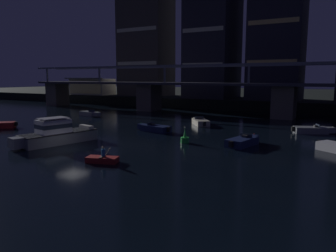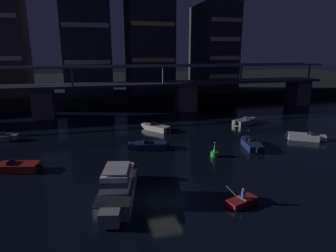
% 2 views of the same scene
% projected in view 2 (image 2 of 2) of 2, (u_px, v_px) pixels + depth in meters
% --- Properties ---
extents(ground_plane, '(400.00, 400.00, 0.00)m').
position_uv_depth(ground_plane, '(165.00, 200.00, 23.99)').
color(ground_plane, black).
extents(far_riverbank, '(240.00, 80.00, 2.20)m').
position_uv_depth(far_riverbank, '(105.00, 83.00, 101.92)').
color(far_riverbank, black).
rests_on(far_riverbank, ground).
extents(river_bridge, '(88.20, 6.40, 9.38)m').
position_uv_depth(river_bridge, '(119.00, 92.00, 56.26)').
color(river_bridge, '#605B51').
rests_on(river_bridge, ground).
extents(tower_west_tall, '(10.30, 12.82, 38.23)m').
position_uv_depth(tower_west_tall, '(84.00, 9.00, 64.74)').
color(tower_west_tall, '#282833').
rests_on(tower_west_tall, far_riverbank).
extents(tower_central, '(10.65, 10.73, 39.93)m').
position_uv_depth(tower_central, '(148.00, 7.00, 68.17)').
color(tower_central, '#282833').
rests_on(tower_central, far_riverbank).
extents(tower_east_tall, '(8.01, 13.85, 21.37)m').
position_uv_depth(tower_east_tall, '(213.00, 48.00, 72.31)').
color(tower_east_tall, '#282833').
rests_on(tower_east_tall, far_riverbank).
extents(cabin_cruiser_near_left, '(4.49, 9.37, 2.79)m').
position_uv_depth(cabin_cruiser_near_left, '(118.00, 186.00, 24.10)').
color(cabin_cruiser_near_left, gray).
rests_on(cabin_cruiser_near_left, ground).
extents(speedboat_near_center, '(2.62, 5.21, 1.16)m').
position_uv_depth(speedboat_near_center, '(252.00, 145.00, 36.86)').
color(speedboat_near_center, '#19234C').
rests_on(speedboat_near_center, ground).
extents(speedboat_near_right, '(4.82, 3.73, 1.16)m').
position_uv_depth(speedboat_near_right, '(305.00, 137.00, 40.29)').
color(speedboat_near_right, silver).
rests_on(speedboat_near_right, ground).
extents(speedboat_mid_left, '(5.20, 2.69, 1.16)m').
position_uv_depth(speedboat_mid_left, '(16.00, 167.00, 29.72)').
color(speedboat_mid_left, maroon).
rests_on(speedboat_mid_left, ground).
extents(speedboat_mid_center, '(5.03, 3.21, 1.16)m').
position_uv_depth(speedboat_mid_center, '(244.00, 122.00, 49.09)').
color(speedboat_mid_center, gray).
rests_on(speedboat_mid_center, ground).
extents(speedboat_mid_right, '(5.23, 2.44, 1.16)m').
position_uv_depth(speedboat_mid_right, '(149.00, 145.00, 36.54)').
color(speedboat_mid_right, '#19234C').
rests_on(speedboat_mid_right, ground).
extents(speedboat_far_center, '(4.05, 4.65, 1.16)m').
position_uv_depth(speedboat_far_center, '(156.00, 128.00, 45.14)').
color(speedboat_far_center, beige).
rests_on(speedboat_far_center, ground).
extents(channel_buoy, '(0.90, 0.90, 1.76)m').
position_uv_depth(channel_buoy, '(215.00, 153.00, 33.75)').
color(channel_buoy, green).
rests_on(channel_buoy, ground).
extents(dinghy_with_paddler, '(2.81, 2.65, 1.36)m').
position_uv_depth(dinghy_with_paddler, '(242.00, 201.00, 23.22)').
color(dinghy_with_paddler, maroon).
rests_on(dinghy_with_paddler, ground).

